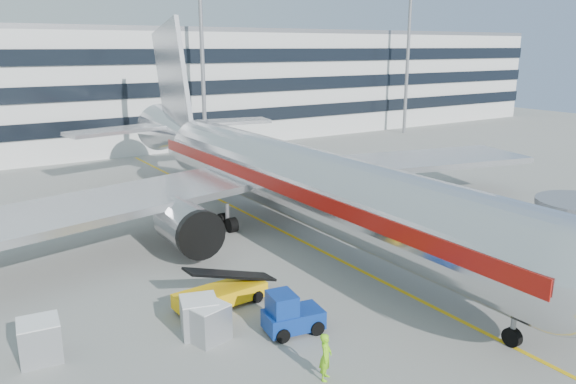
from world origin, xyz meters
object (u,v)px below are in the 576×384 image
cargo_container_right (207,322)px  cargo_container_front (199,316)px  main_jet (280,175)px  cargo_container_left (40,340)px  belt_loader (220,293)px  baggage_tug (290,315)px  ramp_worker (326,357)px

cargo_container_right → cargo_container_front: cargo_container_front is taller
main_jet → cargo_container_left: (-18.13, -9.26, -3.33)m
belt_loader → cargo_container_right: (-2.05, -2.81, 0.18)m
baggage_tug → cargo_container_left: bearing=159.4°
cargo_container_left → ramp_worker: ramp_worker is taller
baggage_tug → cargo_container_right: 3.87m
cargo_container_left → cargo_container_right: size_ratio=0.94×
cargo_container_left → ramp_worker: (9.48, -7.94, 0.11)m
baggage_tug → main_jet: bearing=59.5°
baggage_tug → ramp_worker: 4.14m
ramp_worker → cargo_container_right: bearing=74.5°
baggage_tug → cargo_container_front: baggage_tug is taller
cargo_container_right → belt_loader: bearing=53.9°
baggage_tug → belt_loader: bearing=109.1°
baggage_tug → ramp_worker: bearing=-102.5°
cargo_container_front → ramp_worker: ramp_worker is taller
belt_loader → cargo_container_right: bearing=-126.1°
baggage_tug → cargo_container_front: (-3.64, 2.24, -0.01)m
baggage_tug → cargo_container_right: size_ratio=1.49×
belt_loader → ramp_worker: bearing=-85.9°
main_jet → ramp_worker: main_jet is taller
cargo_container_left → cargo_container_front: (6.73, -1.67, -0.02)m
cargo_container_left → cargo_container_front: size_ratio=0.91×
belt_loader → main_jet: bearing=43.6°
cargo_container_left → cargo_container_right: 7.22m
cargo_container_right → baggage_tug: bearing=-23.2°
main_jet → belt_loader: 13.27m
belt_loader → cargo_container_right: belt_loader is taller
baggage_tug → ramp_worker: size_ratio=1.46×
belt_loader → cargo_container_front: 3.01m
cargo_container_right → cargo_container_left: bearing=160.8°
baggage_tug → cargo_container_left: 11.09m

